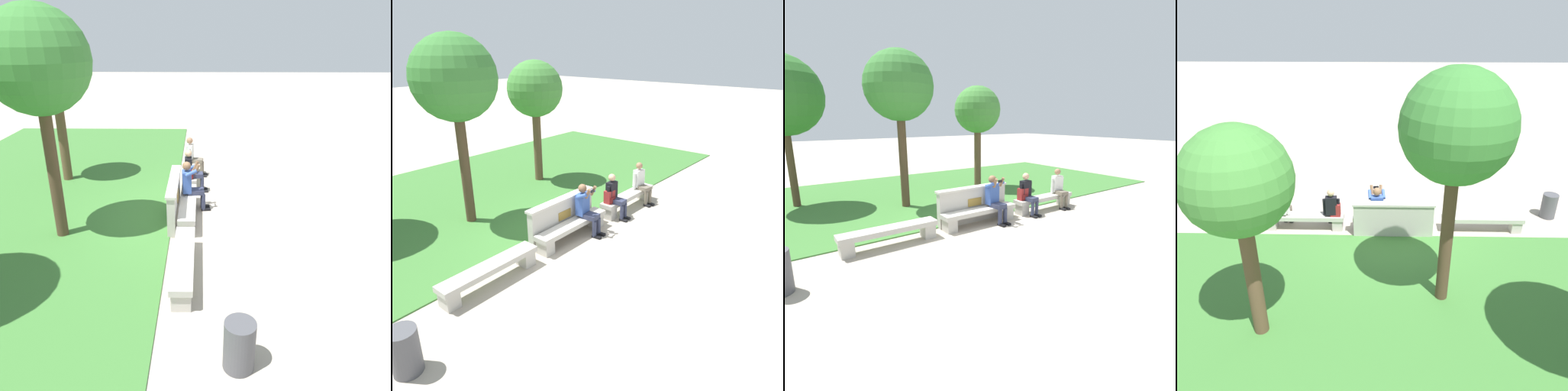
% 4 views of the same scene
% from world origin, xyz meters
% --- Properties ---
extents(ground_plane, '(80.00, 80.00, 0.00)m').
position_xyz_m(ground_plane, '(0.00, 0.00, 0.00)').
color(ground_plane, '#B2A593').
extents(grass_strip, '(19.26, 8.00, 0.03)m').
position_xyz_m(grass_strip, '(0.00, 4.38, 0.01)').
color(grass_strip, '#3D7533').
rests_on(grass_strip, ground).
extents(bench_main, '(2.25, 0.40, 0.45)m').
position_xyz_m(bench_main, '(-2.51, 0.00, 0.31)').
color(bench_main, '#B7B2A8').
rests_on(bench_main, ground).
extents(bench_near, '(2.25, 0.40, 0.45)m').
position_xyz_m(bench_near, '(0.00, 0.00, 0.31)').
color(bench_near, '#B7B2A8').
rests_on(bench_near, ground).
extents(bench_mid, '(2.25, 0.40, 0.45)m').
position_xyz_m(bench_mid, '(2.51, 0.00, 0.31)').
color(bench_mid, '#B7B2A8').
rests_on(bench_mid, ground).
extents(backrest_wall_with_plaque, '(2.22, 0.24, 1.01)m').
position_xyz_m(backrest_wall_with_plaque, '(0.00, 0.34, 0.52)').
color(backrest_wall_with_plaque, '#B7B2A8').
rests_on(backrest_wall_with_plaque, ground).
extents(person_photographer, '(0.50, 0.75, 1.32)m').
position_xyz_m(person_photographer, '(0.47, -0.08, 0.74)').
color(person_photographer, black).
rests_on(person_photographer, ground).
extents(person_distant, '(0.48, 0.69, 1.26)m').
position_xyz_m(person_distant, '(1.72, -0.07, 0.67)').
color(person_distant, black).
rests_on(person_distant, ground).
extents(person_companion, '(0.47, 0.71, 1.26)m').
position_xyz_m(person_companion, '(3.11, -0.07, 0.67)').
color(person_companion, black).
rests_on(person_companion, ground).
extents(backpack, '(0.28, 0.24, 0.43)m').
position_xyz_m(backpack, '(1.61, 0.02, 0.63)').
color(backpack, maroon).
rests_on(backpack, bench_mid).
extents(tree_behind_wall, '(1.84, 1.84, 4.11)m').
position_xyz_m(tree_behind_wall, '(2.64, 3.90, 3.13)').
color(tree_behind_wall, brown).
rests_on(tree_behind_wall, ground).
extents(tree_left_background, '(2.10, 2.10, 4.85)m').
position_xyz_m(tree_left_background, '(-0.98, 2.85, 3.75)').
color(tree_left_background, '#4C3826').
rests_on(tree_left_background, ground).
extents(trash_bin, '(0.44, 0.44, 0.75)m').
position_xyz_m(trash_bin, '(-4.69, -0.86, 0.38)').
color(trash_bin, '#4C4C51').
rests_on(trash_bin, ground).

